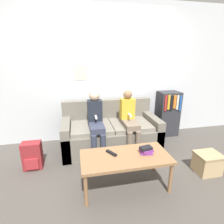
{
  "coord_description": "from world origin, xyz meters",
  "views": [
    {
      "loc": [
        -0.57,
        -2.35,
        1.61
      ],
      "look_at": [
        0.0,
        0.39,
        0.72
      ],
      "focal_mm": 28.0,
      "sensor_mm": 36.0,
      "label": 1
    }
  ],
  "objects_px": {
    "backpack": "(32,156)",
    "couch": "(110,133)",
    "storage_box": "(207,163)",
    "person_left": "(96,120)",
    "tv_remote": "(111,153)",
    "person_right": "(129,119)",
    "bookshelf": "(168,114)",
    "coffee_table": "(125,159)"
  },
  "relations": [
    {
      "from": "bookshelf",
      "to": "backpack",
      "type": "relative_size",
      "value": 2.22
    },
    {
      "from": "storage_box",
      "to": "coffee_table",
      "type": "bearing_deg",
      "value": -178.79
    },
    {
      "from": "tv_remote",
      "to": "person_right",
      "type": "bearing_deg",
      "value": 27.14
    },
    {
      "from": "coffee_table",
      "to": "storage_box",
      "type": "height_order",
      "value": "coffee_table"
    },
    {
      "from": "person_right",
      "to": "storage_box",
      "type": "height_order",
      "value": "person_right"
    },
    {
      "from": "coffee_table",
      "to": "person_right",
      "type": "relative_size",
      "value": 1.03
    },
    {
      "from": "person_right",
      "to": "tv_remote",
      "type": "xyz_separation_m",
      "value": [
        -0.47,
        -0.79,
        -0.14
      ]
    },
    {
      "from": "tv_remote",
      "to": "storage_box",
      "type": "bearing_deg",
      "value": -33.94
    },
    {
      "from": "couch",
      "to": "bookshelf",
      "type": "xyz_separation_m",
      "value": [
        1.29,
        0.3,
        0.19
      ]
    },
    {
      "from": "person_left",
      "to": "backpack",
      "type": "xyz_separation_m",
      "value": [
        -0.98,
        -0.23,
        -0.42
      ]
    },
    {
      "from": "coffee_table",
      "to": "tv_remote",
      "type": "relative_size",
      "value": 6.64
    },
    {
      "from": "person_left",
      "to": "bookshelf",
      "type": "distance_m",
      "value": 1.65
    },
    {
      "from": "bookshelf",
      "to": "backpack",
      "type": "xyz_separation_m",
      "value": [
        -2.55,
        -0.71,
        -0.26
      ]
    },
    {
      "from": "storage_box",
      "to": "person_left",
      "type": "bearing_deg",
      "value": 150.42
    },
    {
      "from": "backpack",
      "to": "coffee_table",
      "type": "bearing_deg",
      "value": -27.58
    },
    {
      "from": "couch",
      "to": "bookshelf",
      "type": "bearing_deg",
      "value": 12.96
    },
    {
      "from": "coffee_table",
      "to": "bookshelf",
      "type": "xyz_separation_m",
      "value": [
        1.31,
        1.36,
        0.07
      ]
    },
    {
      "from": "coffee_table",
      "to": "person_left",
      "type": "xyz_separation_m",
      "value": [
        -0.26,
        0.87,
        0.23
      ]
    },
    {
      "from": "tv_remote",
      "to": "storage_box",
      "type": "distance_m",
      "value": 1.43
    },
    {
      "from": "couch",
      "to": "storage_box",
      "type": "relative_size",
      "value": 4.93
    },
    {
      "from": "person_left",
      "to": "tv_remote",
      "type": "relative_size",
      "value": 6.64
    },
    {
      "from": "tv_remote",
      "to": "storage_box",
      "type": "height_order",
      "value": "tv_remote"
    },
    {
      "from": "backpack",
      "to": "couch",
      "type": "bearing_deg",
      "value": 18.25
    },
    {
      "from": "couch",
      "to": "backpack",
      "type": "relative_size",
      "value": 4.04
    },
    {
      "from": "tv_remote",
      "to": "backpack",
      "type": "distance_m",
      "value": 1.25
    },
    {
      "from": "couch",
      "to": "person_left",
      "type": "xyz_separation_m",
      "value": [
        -0.28,
        -0.19,
        0.34
      ]
    },
    {
      "from": "bookshelf",
      "to": "tv_remote",
      "type": "bearing_deg",
      "value": -138.89
    },
    {
      "from": "person_right",
      "to": "bookshelf",
      "type": "relative_size",
      "value": 1.14
    },
    {
      "from": "coffee_table",
      "to": "bookshelf",
      "type": "height_order",
      "value": "bookshelf"
    },
    {
      "from": "person_right",
      "to": "bookshelf",
      "type": "distance_m",
      "value": 1.12
    },
    {
      "from": "person_right",
      "to": "coffee_table",
      "type": "bearing_deg",
      "value": -109.86
    },
    {
      "from": "couch",
      "to": "person_right",
      "type": "bearing_deg",
      "value": -35.01
    },
    {
      "from": "person_left",
      "to": "backpack",
      "type": "distance_m",
      "value": 1.09
    },
    {
      "from": "coffee_table",
      "to": "tv_remote",
      "type": "bearing_deg",
      "value": 154.07
    },
    {
      "from": "couch",
      "to": "backpack",
      "type": "height_order",
      "value": "couch"
    },
    {
      "from": "person_right",
      "to": "backpack",
      "type": "xyz_separation_m",
      "value": [
        -1.55,
        -0.22,
        -0.38
      ]
    },
    {
      "from": "person_right",
      "to": "backpack",
      "type": "distance_m",
      "value": 1.62
    },
    {
      "from": "person_right",
      "to": "bookshelf",
      "type": "height_order",
      "value": "person_right"
    },
    {
      "from": "storage_box",
      "to": "backpack",
      "type": "bearing_deg",
      "value": 165.9
    },
    {
      "from": "couch",
      "to": "bookshelf",
      "type": "height_order",
      "value": "bookshelf"
    },
    {
      "from": "person_right",
      "to": "backpack",
      "type": "relative_size",
      "value": 2.54
    },
    {
      "from": "tv_remote",
      "to": "backpack",
      "type": "height_order",
      "value": "tv_remote"
    }
  ]
}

